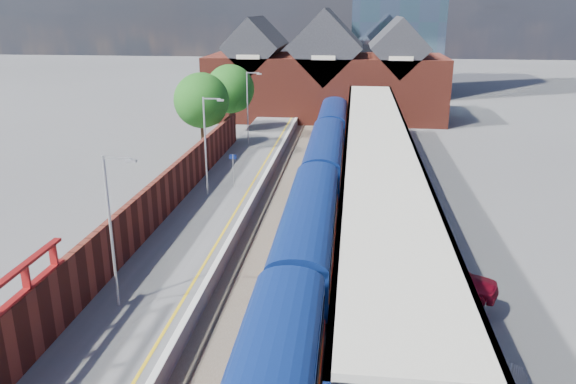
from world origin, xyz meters
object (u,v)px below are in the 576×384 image
object	(u,v)px
platform_sign	(233,165)
parked_car_blue	(397,178)
train	(319,182)
parked_car_dark	(443,341)
lamp_post_d	(249,103)
lamp_post_b	(113,223)
parked_car_silver	(456,368)
parked_car_red	(449,279)
lamp_post_c	(207,140)

from	to	relation	value
platform_sign	parked_car_blue	size ratio (longest dim) A/B	0.53
train	parked_car_dark	bearing A→B (deg)	-72.01
lamp_post_d	train	bearing A→B (deg)	-63.47
lamp_post_b	parked_car_silver	world-z (taller)	lamp_post_b
lamp_post_b	lamp_post_d	xyz separation A→B (m)	(0.00, 32.00, 0.00)
platform_sign	parked_car_red	bearing A→B (deg)	-48.19
lamp_post_c	parked_car_red	bearing A→B (deg)	-41.38
train	parked_car_dark	distance (m)	19.45
lamp_post_c	parked_car_blue	xyz separation A→B (m)	(13.50, 3.38, -3.33)
lamp_post_b	parked_car_blue	xyz separation A→B (m)	(13.50, 19.38, -3.33)
parked_car_silver	parked_car_blue	distance (m)	23.51
parked_car_dark	parked_car_blue	xyz separation A→B (m)	(-0.36, 21.61, 0.04)
parked_car_red	lamp_post_b	bearing A→B (deg)	118.55
train	parked_car_blue	size ratio (longest dim) A/B	13.86
parked_car_red	parked_car_silver	bearing A→B (deg)	-169.15
train	lamp_post_b	world-z (taller)	lamp_post_b
lamp_post_c	parked_car_blue	bearing A→B (deg)	14.06
parked_car_dark	train	bearing A→B (deg)	29.34
parked_car_dark	parked_car_blue	distance (m)	21.62
lamp_post_c	parked_car_silver	size ratio (longest dim) A/B	1.51
parked_car_dark	parked_car_blue	size ratio (longest dim) A/B	0.90
lamp_post_b	parked_car_dark	world-z (taller)	lamp_post_b
parked_car_silver	lamp_post_c	bearing A→B (deg)	52.26
train	parked_car_red	bearing A→B (deg)	-62.32
train	lamp_post_d	size ratio (longest dim) A/B	9.42
parked_car_silver	parked_car_blue	bearing A→B (deg)	18.65
train	lamp_post_c	xyz separation A→B (m)	(-7.86, -0.26, 2.87)
lamp_post_d	platform_sign	bearing A→B (deg)	-84.44
lamp_post_d	parked_car_blue	distance (m)	18.78
lamp_post_b	platform_sign	world-z (taller)	lamp_post_b
parked_car_red	train	bearing A→B (deg)	45.16
lamp_post_d	parked_car_dark	world-z (taller)	lamp_post_d
train	lamp_post_b	xyz separation A→B (m)	(-7.86, -16.26, 2.87)
lamp_post_b	platform_sign	distance (m)	18.20
lamp_post_c	platform_sign	xyz separation A→B (m)	(1.36, 2.00, -2.30)
train	lamp_post_c	bearing A→B (deg)	-178.07
platform_sign	parked_car_blue	world-z (taller)	platform_sign
lamp_post_b	platform_sign	size ratio (longest dim) A/B	2.80
lamp_post_b	lamp_post_d	distance (m)	32.00
lamp_post_c	parked_car_dark	bearing A→B (deg)	-52.76
lamp_post_d	platform_sign	xyz separation A→B (m)	(1.36, -14.00, -2.30)
train	parked_car_dark	world-z (taller)	train
lamp_post_c	parked_car_red	distance (m)	20.07
lamp_post_b	parked_car_red	xyz separation A→B (m)	(14.86, 2.91, -3.23)
lamp_post_b	parked_car_blue	distance (m)	23.86
parked_car_dark	lamp_post_d	bearing A→B (deg)	33.40
lamp_post_c	train	bearing A→B (deg)	1.93
lamp_post_b	parked_car_dark	xyz separation A→B (m)	(13.86, -2.23, -3.37)
parked_car_red	parked_car_silver	xyz separation A→B (m)	(-0.82, -7.02, 0.01)
parked_car_red	parked_car_blue	xyz separation A→B (m)	(-1.36, 16.48, -0.10)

